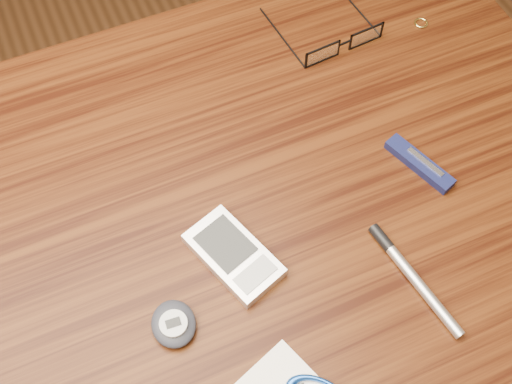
# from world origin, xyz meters

# --- Properties ---
(ground) EXTENTS (3.80, 3.80, 0.00)m
(ground) POSITION_xyz_m (0.00, 0.00, 0.00)
(ground) COLOR #472814
(ground) RESTS_ON ground
(desk) EXTENTS (1.00, 0.70, 0.75)m
(desk) POSITION_xyz_m (0.00, 0.00, 0.65)
(desk) COLOR #321708
(desk) RESTS_ON ground
(eyeglasses) EXTENTS (0.14, 0.14, 0.03)m
(eyeglasses) POSITION_xyz_m (0.24, 0.18, 0.76)
(eyeglasses) COLOR black
(eyeglasses) RESTS_ON desk
(gold_ring) EXTENTS (0.02, 0.02, 0.00)m
(gold_ring) POSITION_xyz_m (0.37, 0.18, 0.75)
(gold_ring) COLOR #D1BE5D
(gold_ring) RESTS_ON desk
(pda_phone) EXTENTS (0.10, 0.13, 0.02)m
(pda_phone) POSITION_xyz_m (-0.02, -0.06, 0.76)
(pda_phone) COLOR silver
(pda_phone) RESTS_ON desk
(pedometer) EXTENTS (0.05, 0.06, 0.02)m
(pedometer) POSITION_xyz_m (-0.11, -0.11, 0.76)
(pedometer) COLOR #20212A
(pedometer) RESTS_ON desk
(pocket_knife) EXTENTS (0.05, 0.10, 0.01)m
(pocket_knife) POSITION_xyz_m (0.24, -0.04, 0.76)
(pocket_knife) COLOR black
(pocket_knife) RESTS_ON desk
(silver_pen) EXTENTS (0.04, 0.16, 0.01)m
(silver_pen) POSITION_xyz_m (0.15, -0.16, 0.76)
(silver_pen) COLOR #B5B4B9
(silver_pen) RESTS_ON desk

